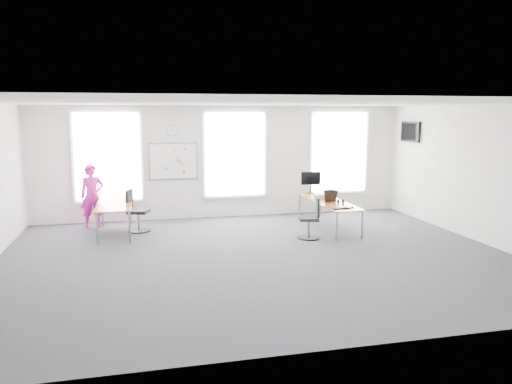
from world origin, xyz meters
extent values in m
plane|color=#2A2A30|center=(0.00, 0.00, 0.00)|extent=(10.00, 10.00, 0.00)
plane|color=white|center=(0.00, 0.00, 3.00)|extent=(10.00, 10.00, 0.00)
plane|color=white|center=(0.00, 4.00, 1.50)|extent=(10.00, 0.00, 10.00)
plane|color=white|center=(0.00, -4.00, 1.50)|extent=(10.00, 0.00, 10.00)
plane|color=white|center=(5.00, 0.00, 1.50)|extent=(0.00, 10.00, 10.00)
cube|color=white|center=(-3.00, 3.97, 1.70)|extent=(1.60, 0.06, 2.20)
cube|color=white|center=(0.30, 3.97, 1.70)|extent=(1.60, 0.06, 2.20)
cube|color=white|center=(3.30, 3.97, 1.70)|extent=(1.60, 0.06, 2.20)
cube|color=#B67316|center=(2.28, 2.13, 0.65)|extent=(0.73, 2.74, 0.03)
cylinder|color=gray|center=(1.98, 0.82, 0.32)|extent=(0.05, 0.05, 0.64)
cylinder|color=gray|center=(2.59, 0.82, 0.32)|extent=(0.05, 0.05, 0.64)
cylinder|color=gray|center=(1.98, 3.44, 0.32)|extent=(0.05, 0.05, 0.64)
cylinder|color=gray|center=(2.59, 3.44, 0.32)|extent=(0.05, 0.05, 0.64)
cube|color=#B67316|center=(-2.82, 2.60, 0.71)|extent=(0.80, 1.99, 0.03)
cylinder|color=gray|center=(-3.16, 1.67, 0.35)|extent=(0.05, 0.05, 0.70)
cylinder|color=gray|center=(-2.48, 1.67, 0.35)|extent=(0.05, 0.05, 0.70)
cylinder|color=gray|center=(-3.16, 3.54, 0.35)|extent=(0.05, 0.05, 0.70)
cylinder|color=gray|center=(-2.48, 3.54, 0.35)|extent=(0.05, 0.05, 0.70)
cylinder|color=black|center=(1.44, 1.16, 0.01)|extent=(0.50, 0.50, 0.03)
cylinder|color=gray|center=(1.44, 1.16, 0.23)|extent=(0.06, 0.06, 0.41)
cube|color=black|center=(1.44, 1.16, 0.45)|extent=(0.51, 0.51, 0.07)
cube|color=black|center=(1.63, 1.12, 0.73)|extent=(0.14, 0.41, 0.44)
cylinder|color=black|center=(-2.29, 2.74, 0.02)|extent=(0.54, 0.54, 0.03)
cylinder|color=gray|center=(-2.29, 2.74, 0.25)|extent=(0.06, 0.06, 0.43)
cube|color=black|center=(-2.29, 2.74, 0.49)|extent=(0.57, 0.57, 0.07)
cube|color=black|center=(-2.48, 2.80, 0.78)|extent=(0.17, 0.43, 0.47)
imported|color=#CB169B|center=(-3.38, 3.46, 0.78)|extent=(0.64, 0.49, 1.57)
cube|color=white|center=(-1.35, 3.97, 1.55)|extent=(1.20, 0.03, 0.90)
cylinder|color=gray|center=(-1.35, 3.97, 2.35)|extent=(0.30, 0.04, 0.30)
cube|color=black|center=(4.95, 3.00, 2.30)|extent=(0.06, 0.90, 0.55)
cube|color=black|center=(2.18, 1.07, 0.68)|extent=(0.41, 0.17, 0.02)
ellipsoid|color=black|center=(2.45, 1.09, 0.69)|extent=(0.08, 0.12, 0.04)
cylinder|color=black|center=(2.40, 1.40, 0.67)|extent=(0.07, 0.07, 0.01)
cylinder|color=black|center=(2.38, 1.72, 0.71)|extent=(0.04, 0.08, 0.08)
cylinder|color=black|center=(2.50, 1.72, 0.71)|extent=(0.04, 0.08, 0.08)
cylinder|color=gold|center=(2.38, 1.72, 0.71)|extent=(0.01, 0.08, 0.08)
cube|color=black|center=(2.44, 1.72, 0.75)|extent=(0.14, 0.02, 0.01)
cube|color=black|center=(2.29, 2.04, 0.81)|extent=(0.36, 0.19, 0.29)
cube|color=#FF5E09|center=(2.29, 1.95, 0.80)|extent=(0.35, 0.20, 0.26)
cube|color=black|center=(2.29, 1.94, 0.81)|extent=(0.36, 0.21, 0.28)
cube|color=#F2E7C5|center=(2.15, 2.43, 0.72)|extent=(0.32, 0.25, 0.10)
cylinder|color=black|center=(2.23, 3.30, 0.68)|extent=(0.21, 0.21, 0.02)
cylinder|color=black|center=(2.23, 3.30, 0.78)|extent=(0.04, 0.04, 0.21)
cube|color=black|center=(2.23, 3.29, 1.08)|extent=(0.52, 0.12, 0.35)
cube|color=black|center=(2.23, 3.27, 1.08)|extent=(0.48, 0.08, 0.31)
camera|label=1|loc=(-2.23, -9.24, 2.81)|focal=35.00mm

